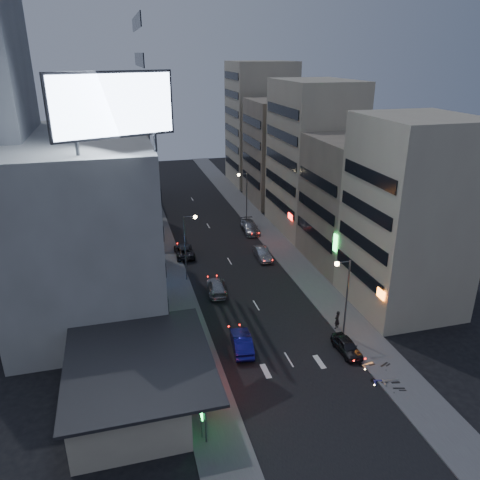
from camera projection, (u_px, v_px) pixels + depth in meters
name	position (u px, v px, depth m)	size (l,w,h in m)	color
ground	(306.00, 389.00, 38.09)	(180.00, 180.00, 0.00)	black
sidewalk_left	(165.00, 255.00, 63.01)	(4.00, 120.00, 0.12)	#4C4C4F
sidewalk_right	(277.00, 244.00, 66.89)	(4.00, 120.00, 0.12)	#4C4C4F
food_court	(129.00, 382.00, 35.78)	(11.00, 13.00, 3.88)	#B8AD90
white_building	(84.00, 223.00, 48.55)	(14.00, 24.00, 18.00)	#A9A9A5
shophouse_near	(409.00, 217.00, 47.41)	(10.00, 11.00, 20.00)	#B8AD90
shophouse_mid	(357.00, 202.00, 58.58)	(11.00, 12.00, 16.00)	gray
shophouse_far	(313.00, 158.00, 69.00)	(10.00, 14.00, 22.00)	#B8AD90
far_left_a	(100.00, 162.00, 70.94)	(11.00, 10.00, 20.00)	#A9A9A5
far_left_b	(99.00, 161.00, 83.40)	(12.00, 10.00, 15.00)	gray
far_right_a	(281.00, 152.00, 83.30)	(11.00, 12.00, 18.00)	gray
far_right_b	(260.00, 124.00, 94.85)	(12.00, 12.00, 24.00)	#B8AD90
billboard	(113.00, 106.00, 35.82)	(9.52, 3.75, 6.20)	#595B60
street_lamp_right_near	(344.00, 288.00, 42.90)	(1.60, 0.44, 8.02)	#595B60
street_lamp_left	(188.00, 238.00, 54.38)	(1.60, 0.44, 8.02)	#595B60
street_lamp_right_far	(244.00, 190.00, 73.37)	(1.60, 0.44, 8.02)	#595B60
parked_car_right_near	(347.00, 346.00, 42.44)	(1.59, 3.94, 1.34)	#232327
parked_car_right_mid	(262.00, 253.00, 61.88)	(1.58, 4.53, 1.49)	#9D9EA5
parked_car_left	(184.00, 251.00, 62.79)	(2.38, 5.17, 1.44)	#252429
parked_car_right_far	(250.00, 227.00, 71.08)	(2.27, 5.58, 1.62)	#9A9CA2
road_car_blue	(242.00, 342.00, 42.83)	(1.69, 4.84, 1.59)	navy
road_car_silver	(217.00, 287.00, 53.10)	(2.05, 5.05, 1.47)	#9C9EA3
person	(337.00, 320.00, 45.89)	(0.69, 0.46, 1.90)	black
scooter_black_a	(405.00, 382.00, 37.85)	(1.63, 0.54, 0.99)	black
scooter_silver_a	(398.00, 373.00, 38.80)	(1.97, 0.66, 1.21)	#B2B3BA
scooter_blue	(388.00, 375.00, 38.74)	(1.66, 0.55, 1.02)	navy
scooter_black_b	(387.00, 357.00, 41.01)	(1.62, 0.54, 0.99)	black
scooter_silver_b	(373.00, 357.00, 41.02)	(1.66, 0.55, 1.01)	silver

